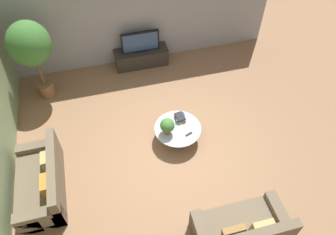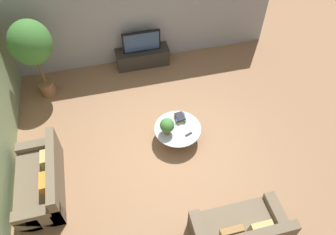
% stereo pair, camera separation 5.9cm
% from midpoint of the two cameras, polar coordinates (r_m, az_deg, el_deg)
% --- Properties ---
extents(ground_plane, '(24.00, 24.00, 0.00)m').
position_cam_midpoint_polar(ground_plane, '(7.29, -0.72, -5.33)').
color(ground_plane, '#8C6647').
extents(back_wall_stone, '(7.40, 0.12, 3.00)m').
position_cam_midpoint_polar(back_wall_stone, '(8.66, -6.40, 18.11)').
color(back_wall_stone, '#939399').
rests_on(back_wall_stone, ground).
extents(media_console, '(1.44, 0.50, 0.47)m').
position_cam_midpoint_polar(media_console, '(9.13, -4.85, 10.44)').
color(media_console, '#2D2823').
rests_on(media_console, ground).
extents(television, '(1.01, 0.13, 0.58)m').
position_cam_midpoint_polar(television, '(8.82, -5.07, 13.00)').
color(television, black).
rests_on(television, media_console).
extents(coffee_table, '(1.03, 1.03, 0.38)m').
position_cam_midpoint_polar(coffee_table, '(7.23, 1.46, -2.42)').
color(coffee_table, '#756656').
rests_on(coffee_table, ground).
extents(couch_by_wall, '(0.84, 1.73, 0.84)m').
position_cam_midpoint_polar(couch_by_wall, '(6.96, -21.24, -10.50)').
color(couch_by_wall, brown).
rests_on(couch_by_wall, ground).
extents(couch_near_entry, '(1.63, 0.84, 0.84)m').
position_cam_midpoint_polar(couch_near_entry, '(6.22, 12.39, -18.65)').
color(couch_near_entry, brown).
rests_on(couch_near_entry, ground).
extents(potted_palm_tall, '(0.94, 0.94, 2.09)m').
position_cam_midpoint_polar(potted_palm_tall, '(8.00, -23.07, 11.29)').
color(potted_palm_tall, brown).
rests_on(potted_palm_tall, ground).
extents(potted_plant_tabletop, '(0.31, 0.31, 0.41)m').
position_cam_midpoint_polar(potted_plant_tabletop, '(6.88, -0.37, -1.44)').
color(potted_plant_tabletop, brown).
rests_on(potted_plant_tabletop, coffee_table).
extents(book_stack, '(0.25, 0.29, 0.11)m').
position_cam_midpoint_polar(book_stack, '(7.27, 1.88, 0.02)').
color(book_stack, gold).
rests_on(book_stack, coffee_table).
extents(remote_black, '(0.16, 0.10, 0.02)m').
position_cam_midpoint_polar(remote_black, '(7.04, 3.41, -2.89)').
color(remote_black, black).
rests_on(remote_black, coffee_table).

